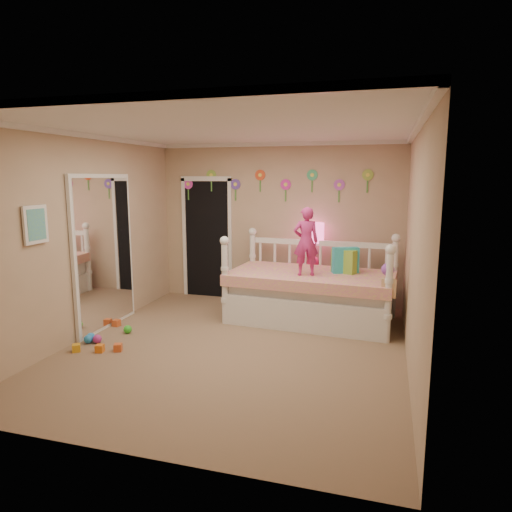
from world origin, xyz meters
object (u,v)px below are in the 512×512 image
(daybed, at_px, (311,277))
(child, at_px, (306,242))
(nightstand, at_px, (312,287))
(table_lamp, at_px, (313,238))

(daybed, distance_m, child, 0.59)
(nightstand, bearing_deg, daybed, -81.45)
(child, bearing_deg, nightstand, -106.07)
(daybed, xyz_separation_m, nightstand, (-0.09, 0.69, -0.32))
(daybed, bearing_deg, child, -98.85)
(nightstand, distance_m, table_lamp, 0.79)
(child, height_order, nightstand, child)
(daybed, relative_size, table_lamp, 3.27)
(daybed, xyz_separation_m, table_lamp, (-0.09, 0.69, 0.47))
(table_lamp, bearing_deg, child, -87.55)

